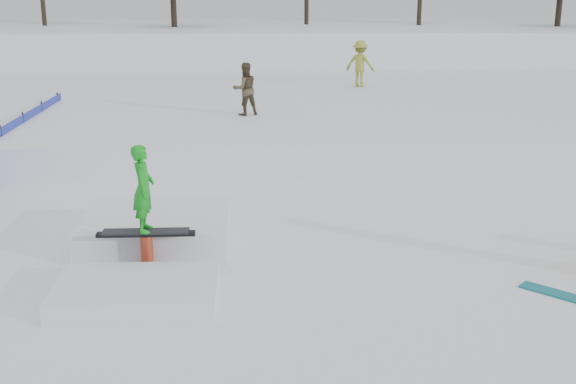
{
  "coord_description": "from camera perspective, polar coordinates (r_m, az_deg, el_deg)",
  "views": [
    {
      "loc": [
        -0.12,
        -9.92,
        4.56
      ],
      "look_at": [
        0.5,
        2.0,
        1.1
      ],
      "focal_mm": 45.0,
      "sensor_mm": 36.0,
      "label": 1
    }
  ],
  "objects": [
    {
      "name": "jib_rail_feature",
      "position": [
        12.64,
        -10.73,
        -3.8
      ],
      "size": [
        2.6,
        4.4,
        2.11
      ],
      "color": "white",
      "rests_on": "ground"
    },
    {
      "name": "loose_board_teal",
      "position": [
        11.77,
        21.13,
        -7.69
      ],
      "size": [
        1.19,
        1.18,
        0.03
      ],
      "primitive_type": "cube",
      "rotation": [
        0.0,
        0.0,
        -0.78
      ],
      "color": "#146876",
      "rests_on": "ground"
    },
    {
      "name": "walker_olive",
      "position": [
        21.47,
        -3.41,
        8.13
      ],
      "size": [
        0.9,
        0.8,
        1.54
      ],
      "primitive_type": "imported",
      "rotation": [
        0.0,
        0.0,
        3.48
      ],
      "color": "#4B3F2A",
      "rests_on": "snow_midrise"
    },
    {
      "name": "ground",
      "position": [
        10.92,
        -2.1,
        -8.53
      ],
      "size": [
        120.0,
        120.0,
        0.0
      ],
      "primitive_type": "plane",
      "color": "white"
    },
    {
      "name": "snow_berm",
      "position": [
        40.06,
        -2.86,
        11.32
      ],
      "size": [
        60.0,
        14.0,
        2.4
      ],
      "primitive_type": "cube",
      "color": "white",
      "rests_on": "ground"
    },
    {
      "name": "walker_ygreen",
      "position": [
        27.61,
        5.73,
        10.05
      ],
      "size": [
        1.28,
        1.08,
        1.72
      ],
      "primitive_type": "imported",
      "rotation": [
        0.0,
        0.0,
        2.67
      ],
      "color": "#94A135",
      "rests_on": "snow_midrise"
    },
    {
      "name": "snow_midrise",
      "position": [
        26.25,
        -2.71,
        7.02
      ],
      "size": [
        50.0,
        18.0,
        0.8
      ],
      "primitive_type": "cube",
      "color": "white",
      "rests_on": "ground"
    }
  ]
}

